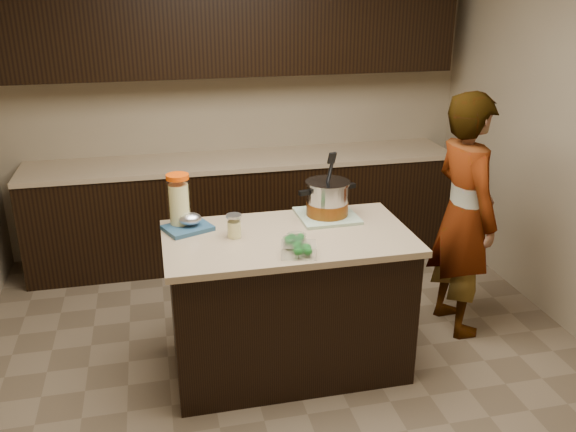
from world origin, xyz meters
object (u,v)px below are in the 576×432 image
object	(u,v)px
stock_pot	(327,201)
person	(464,215)
lemonade_pitcher	(179,203)
island	(288,302)

from	to	relation	value
stock_pot	person	distance (m)	0.97
lemonade_pitcher	island	bearing A→B (deg)	-23.29
stock_pot	lemonade_pitcher	distance (m)	0.91
lemonade_pitcher	person	xyz separation A→B (m)	(1.87, -0.04, -0.22)
island	lemonade_pitcher	distance (m)	0.90
island	stock_pot	size ratio (longest dim) A/B	3.70
island	lemonade_pitcher	size ratio (longest dim) A/B	4.42
stock_pot	island	bearing A→B (deg)	-155.30
island	stock_pot	xyz separation A→B (m)	(0.30, 0.22, 0.56)
island	person	xyz separation A→B (m)	(1.26, 0.22, 0.38)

